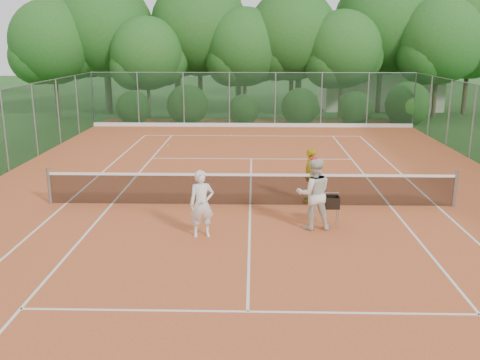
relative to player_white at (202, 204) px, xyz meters
The scene contains 14 objects.
ground 2.97m from the player_white, 65.63° to the left, with size 120.00×120.00×0.00m, color #20491A.
clay_court 2.96m from the player_white, 65.63° to the left, with size 18.00×36.00×0.02m, color #BF592C.
club_building 28.48m from the player_white, 69.06° to the left, with size 8.00×5.00×3.00m, color beige.
tennis_net 2.86m from the player_white, 65.63° to the left, with size 11.97×0.10×1.10m.
player_white is the anchor object (origin of this frame).
player_center_grp 2.87m from the player_white, 12.65° to the left, with size 0.98×0.81×1.90m.
player_yellow 4.21m from the player_white, 45.18° to the left, with size 0.97×0.41×1.66m, color gold.
ball_hopper 3.38m from the player_white, 13.25° to the left, with size 0.36×0.36×0.82m.
stray_ball_a 11.89m from the player_white, 103.02° to the left, with size 0.07×0.07×0.07m, color #BED230.
stray_ball_b 14.39m from the player_white, 89.61° to the left, with size 0.07×0.07×0.07m, color #DEEC37.
stray_ball_c 14.85m from the player_white, 71.79° to the left, with size 0.07×0.07×0.07m, color #B8D130.
court_markings 2.96m from the player_white, 65.63° to the left, with size 11.03×23.83×0.01m.
fence_back 17.64m from the player_white, 86.19° to the left, with size 18.07×0.07×3.00m.
tropical_treeline 23.35m from the player_white, 83.48° to the left, with size 32.10×8.49×15.03m.
Camera 1 is at (0.09, -15.05, 4.72)m, focal length 40.00 mm.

